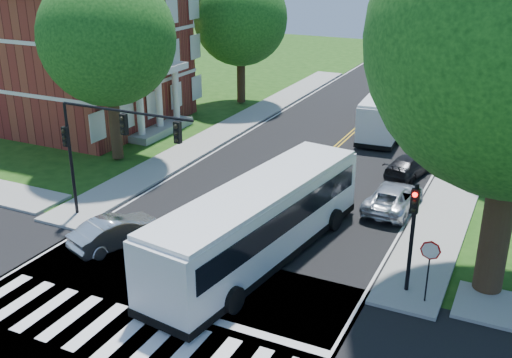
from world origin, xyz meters
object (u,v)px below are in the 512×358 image
Objects in this scene: signal_ne at (413,225)px; suv at (394,197)px; bus_follow at (389,108)px; hatchback at (116,231)px; signal_nw at (106,138)px; dark_sedan at (409,166)px; bus_lead at (260,221)px.

signal_ne is 0.94× the size of suv.
signal_ne is at bearing 110.74° from suv.
bus_follow is 24.18m from hatchback.
hatchback is at bearing -172.47° from signal_ne.
signal_nw is at bearing 66.12° from bus_follow.
dark_sedan is (3.46, -8.92, -0.94)m from bus_follow.
bus_lead is at bearing 85.59° from dark_sedan.
signal_nw reaches higher than hatchback.
bus_lead is 2.82× the size of suv.
bus_follow is at bearing 69.96° from signal_nw.
signal_ne is at bearing -172.78° from bus_lead.
bus_lead is 13.21m from dark_sedan.
hatchback is at bearing 70.77° from bus_follow.
bus_lead is (-6.29, 0.07, -1.18)m from signal_ne.
suv is (11.69, 7.60, -3.71)m from signal_nw.
dark_sedan is (-0.33, 5.14, -0.04)m from suv.
hatchback reaches higher than suv.
suv is at bearing -109.73° from bus_lead.
bus_lead is 6.60m from hatchback.
signal_nw reaches higher than suv.
signal_ne reaches higher than bus_lead.
signal_ne reaches higher than hatchback.
bus_follow is at bearing -57.31° from dark_sedan.
signal_nw is 1.70× the size of dark_sedan.
signal_nw is 14.43m from suv.
signal_nw reaches higher than bus_follow.
hatchback is at bearing 66.98° from dark_sedan.
signal_nw is 0.62× the size of bus_follow.
bus_follow reaches higher than dark_sedan.
signal_nw is 23.22m from bus_follow.
suv is at bearing 101.26° from bus_follow.
suv is 1.11× the size of dark_sedan.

